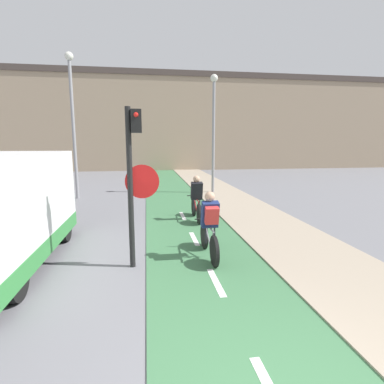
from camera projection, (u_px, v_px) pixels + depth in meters
building_row_background at (158, 123)px, 28.97m from camera, size 60.00×5.20×8.79m
traffic_light_pole at (134, 171)px, 5.83m from camera, size 0.67×0.25×3.18m
street_lamp_far at (72, 110)px, 13.04m from camera, size 0.36×0.36×6.31m
street_lamp_sidewalk at (214, 120)px, 14.53m from camera, size 0.36×0.36×5.72m
cyclist_near at (210, 227)px, 6.50m from camera, size 0.46×1.73×1.47m
cyclist_far at (196, 200)px, 9.70m from camera, size 0.46×1.72×1.47m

